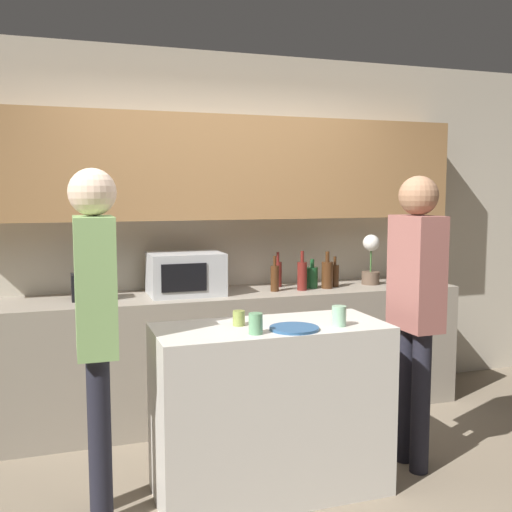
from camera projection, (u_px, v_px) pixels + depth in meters
The scene contains 19 objects.
ground_plane at pixel (296, 507), 3.15m from camera, with size 14.00×14.00×0.00m, color #7F705B.
back_wall at pixel (214, 207), 4.55m from camera, with size 6.40×0.40×2.70m.
back_counter at pixel (225, 354), 4.41m from camera, with size 3.60×0.62×0.92m.
kitchen_island at pixel (270, 409), 3.28m from camera, with size 1.26×0.55×0.94m.
microwave at pixel (185, 274), 4.26m from camera, with size 0.52×0.39×0.30m.
toaster at pixel (91, 287), 4.06m from camera, with size 0.26×0.16×0.18m.
potted_plant at pixel (371, 259), 4.72m from camera, with size 0.14×0.14×0.40m.
bottle_0 at pixel (275, 278), 4.40m from camera, with size 0.06×0.06×0.26m.
bottle_1 at pixel (278, 274), 4.61m from camera, with size 0.06×0.06×0.27m.
bottle_2 at pixel (302, 275), 4.44m from camera, with size 0.07×0.07×0.29m.
bottle_3 at pixel (312, 277), 4.55m from camera, with size 0.09×0.09×0.22m.
bottle_4 at pixel (327, 274), 4.54m from camera, with size 0.09×0.09×0.28m.
bottle_5 at pixel (335, 275), 4.63m from camera, with size 0.07×0.07×0.23m.
plate_on_island at pixel (294, 328), 3.12m from camera, with size 0.26×0.26×0.01m.
cup_0 at pixel (339, 316), 3.20m from camera, with size 0.08×0.08×0.11m.
cup_1 at pixel (239, 318), 3.21m from camera, with size 0.07×0.07×0.08m.
cup_2 at pixel (256, 324), 3.02m from camera, with size 0.07×0.07×0.11m.
person_left at pixel (96, 312), 2.94m from camera, with size 0.23×0.34×1.77m.
person_center at pixel (416, 295), 3.51m from camera, with size 0.23×0.34×1.74m.
Camera 1 is at (-1.15, -2.77, 1.65)m, focal length 42.00 mm.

